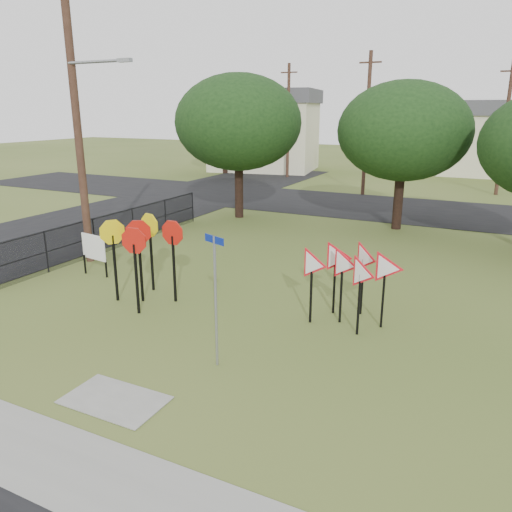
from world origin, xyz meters
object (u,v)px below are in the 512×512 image
(street_name_sign, at_px, (216,293))
(stop_sign_cluster, at_px, (142,241))
(yield_sign_cluster, at_px, (350,267))
(info_board, at_px, (94,249))

(street_name_sign, distance_m, stop_sign_cluster, 4.59)
(street_name_sign, height_order, stop_sign_cluster, street_name_sign)
(street_name_sign, xyz_separation_m, yield_sign_cluster, (1.93, 3.58, -0.15))
(stop_sign_cluster, bearing_deg, info_board, 159.42)
(street_name_sign, relative_size, info_board, 2.07)
(yield_sign_cluster, distance_m, info_board, 8.90)
(stop_sign_cluster, relative_size, yield_sign_cluster, 0.92)
(yield_sign_cluster, bearing_deg, info_board, -179.85)
(street_name_sign, height_order, yield_sign_cluster, street_name_sign)
(stop_sign_cluster, relative_size, info_board, 1.73)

